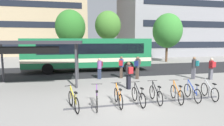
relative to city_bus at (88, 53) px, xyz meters
name	(u,v)px	position (x,y,z in m)	size (l,w,h in m)	color
ground	(126,102)	(1.12, -9.42, -1.78)	(200.00, 200.00, 0.00)	gray
bus_lane_asphalt	(100,70)	(1.12, 0.00, -1.77)	(80.00, 7.20, 0.01)	#232326
city_bus	(88,53)	(0.00, 0.00, 0.00)	(12.09, 2.89, 3.20)	#196B3D
bike_rack	(148,101)	(2.09, -9.81, -1.68)	(7.98, 0.22, 0.70)	#47474C
parked_bicycle_yellow_0	(74,101)	(-1.45, -9.88, -1.39)	(0.63, 1.68, 0.99)	black
parked_bicycle_purple_1	(97,99)	(-0.41, -9.87, -1.39)	(0.52, 1.72, 0.99)	black
parked_bicycle_orange_2	(118,97)	(0.62, -9.78, -1.39)	(0.52, 1.72, 0.99)	black
parked_bicycle_black_3	(138,96)	(1.60, -9.83, -1.39)	(0.52, 1.72, 0.99)	black
parked_bicycle_black_4	(156,95)	(2.54, -9.74, -1.39)	(0.52, 1.72, 0.99)	black
parked_bicycle_orange_5	(177,94)	(3.63, -9.85, -1.39)	(0.53, 1.70, 0.99)	black
parked_bicycle_blue_6	(192,92)	(4.55, -9.80, -1.39)	(0.52, 1.71, 0.99)	black
parked_bicycle_silver_7	(209,91)	(5.56, -9.81, -1.39)	(0.55, 1.70, 0.99)	black
transit_shelter	(35,43)	(-3.89, -4.83, 1.06)	(6.40, 3.76, 3.02)	#38383D
commuter_maroon_pack_0	(100,67)	(0.58, -3.84, -0.82)	(0.55, 0.60, 1.66)	#2D3851
commuter_red_pack_1	(129,74)	(1.94, -7.20, -0.78)	(0.39, 0.56, 1.72)	black
commuter_red_pack_2	(121,66)	(2.32, -3.93, -0.76)	(0.50, 0.60, 1.76)	#47382D
commuter_maroon_pack_3	(138,65)	(4.08, -3.08, -0.83)	(0.54, 0.60, 1.64)	black
commuter_navy_pack_4	(137,66)	(3.46, -4.51, -0.75)	(0.57, 0.60, 1.77)	#47382D
commuter_teal_pack_5	(194,66)	(7.87, -5.42, -0.76)	(0.56, 0.60, 1.76)	#565660
commuter_red_pack_6	(211,67)	(8.99, -5.94, -0.79)	(0.38, 0.55, 1.70)	#565660
street_tree_0	(108,26)	(3.48, 7.83, 3.31)	(3.68, 3.68, 7.15)	brown
street_tree_1	(70,27)	(-1.75, 8.59, 3.07)	(4.19, 4.19, 7.25)	brown
street_tree_2	(167,31)	(11.36, 5.28, 2.54)	(4.02, 4.02, 6.68)	brown
building_left_wing	(44,3)	(-7.29, 23.97, 9.14)	(17.36, 12.64, 21.82)	tan
building_right_wing	(178,11)	(20.39, 17.62, 7.35)	(23.43, 13.20, 18.24)	gray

